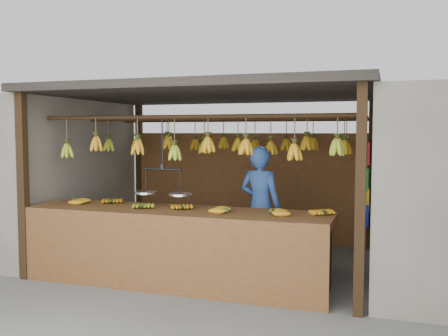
% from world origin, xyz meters
% --- Properties ---
extents(ground, '(80.00, 80.00, 0.00)m').
position_xyz_m(ground, '(0.00, 0.00, 0.00)').
color(ground, '#5B5B57').
extents(stall, '(4.30, 3.30, 2.40)m').
position_xyz_m(stall, '(0.00, 0.33, 1.97)').
color(stall, black).
rests_on(stall, ground).
extents(neighbor_left, '(3.00, 3.00, 2.30)m').
position_xyz_m(neighbor_left, '(-3.60, 0.00, 1.15)').
color(neighbor_left, slate).
rests_on(neighbor_left, ground).
extents(counter, '(3.76, 0.85, 0.96)m').
position_xyz_m(counter, '(-0.14, -1.23, 0.71)').
color(counter, brown).
rests_on(counter, ground).
extents(hanging_bananas, '(3.62, 2.24, 0.39)m').
position_xyz_m(hanging_bananas, '(0.00, 0.00, 1.63)').
color(hanging_bananas, '#92A523').
rests_on(hanging_bananas, ground).
extents(balance_scale, '(0.76, 0.31, 0.94)m').
position_xyz_m(balance_scale, '(-0.36, -1.00, 1.12)').
color(balance_scale, black).
rests_on(balance_scale, ground).
extents(vendor, '(0.67, 0.51, 1.63)m').
position_xyz_m(vendor, '(0.62, -0.00, 0.82)').
color(vendor, '#3359A5').
rests_on(vendor, ground).
extents(bag_bundles, '(0.08, 0.26, 1.28)m').
position_xyz_m(bag_bundles, '(1.94, 1.35, 0.99)').
color(bag_bundles, red).
rests_on(bag_bundles, ground).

